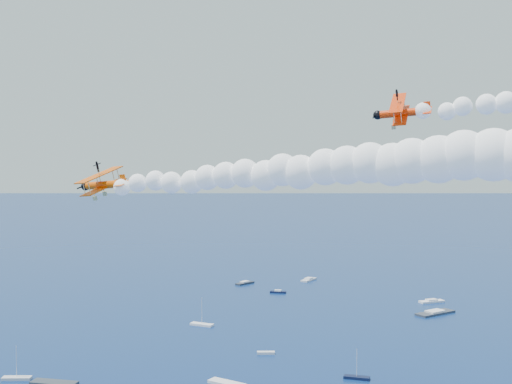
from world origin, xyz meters
The scene contains 4 objects.
biplane_lead centered at (13.30, 39.11, 60.10)m, with size 7.99×8.96×5.40m, color #F53305, non-canonical shape.
biplane_trail centered at (-19.02, 13.85, 50.21)m, with size 7.69×8.62×5.19m, color #EC5404, non-canonical shape.
smoke_trail_trail centered at (11.02, 17.83, 52.52)m, with size 60.18×13.20×10.67m, color white, non-canonical shape.
spectator_boats centered at (-1.67, 116.98, 0.35)m, with size 242.13×193.57×0.70m.
Camera 1 is at (49.24, -51.18, 54.06)m, focal length 47.80 mm.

